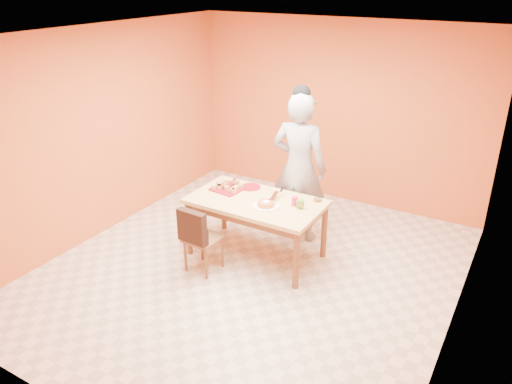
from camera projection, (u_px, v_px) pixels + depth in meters
The scene contains 17 objects.
floor at pixel (251, 270), 5.96m from camera, with size 5.00×5.00×0.00m, color silver.
ceiling at pixel (249, 35), 4.86m from camera, with size 5.00×5.00×0.00m, color silver.
wall_back at pixel (337, 113), 7.38m from camera, with size 4.50×4.50×0.00m, color #DA5732.
wall_left at pixel (101, 133), 6.45m from camera, with size 5.00×5.00×0.00m, color #DA5732.
wall_right at pixel (470, 211), 4.37m from camera, with size 5.00×5.00×0.00m, color #DA5732.
dining_table at pixel (256, 207), 6.01m from camera, with size 1.60×0.90×0.76m.
dining_chair at pixel (202, 237), 5.80m from camera, with size 0.41×0.47×0.84m.
pastry_pile at pixel (228, 184), 6.24m from camera, with size 0.32×0.32×0.11m, color tan, non-canonical shape.
person at pixel (299, 168), 6.34m from camera, with size 0.71×0.47×1.96m, color #99999B.
pastry_platter at pixel (228, 189), 6.27m from camera, with size 0.36×0.36×0.02m, color maroon.
red_dinner_plate at pixel (251, 187), 6.32m from camera, with size 0.25×0.25×0.02m, color maroon.
white_cake_plate at pixel (266, 206), 5.82m from camera, with size 0.31×0.31×0.01m, color white.
sponge_cake at pixel (266, 204), 5.80m from camera, with size 0.20×0.20×0.05m, color #CB8734.
cake_server at pixel (274, 196), 5.93m from camera, with size 0.05×0.28×0.01m, color silver.
egg_ornament at pixel (300, 203), 5.75m from camera, with size 0.10×0.08×0.13m, color olive.
magenta_glass at pixel (295, 201), 5.82m from camera, with size 0.08×0.08×0.11m, color #C01C63.
checker_tin at pixel (317, 200), 5.95m from camera, with size 0.09×0.09×0.03m, color #35220E.
Camera 1 is at (2.61, -4.33, 3.28)m, focal length 35.00 mm.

